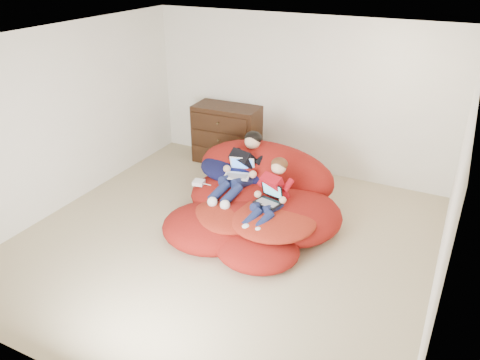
# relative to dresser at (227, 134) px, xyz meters

# --- Properties ---
(room_shell) EXTENTS (5.10, 5.10, 2.77)m
(room_shell) POSITION_rel_dresser_xyz_m (1.13, -2.21, -0.28)
(room_shell) COLOR tan
(room_shell) RESTS_ON ground
(dresser) EXTENTS (1.13, 0.64, 1.00)m
(dresser) POSITION_rel_dresser_xyz_m (0.00, 0.00, 0.00)
(dresser) COLOR black
(dresser) RESTS_ON ground
(beanbag_pile) EXTENTS (2.39, 2.40, 0.93)m
(beanbag_pile) POSITION_rel_dresser_xyz_m (1.25, -1.50, -0.22)
(beanbag_pile) COLOR maroon
(beanbag_pile) RESTS_ON ground
(cream_pillow) EXTENTS (0.42, 0.27, 0.27)m
(cream_pillow) POSITION_rel_dresser_xyz_m (0.76, -0.77, 0.12)
(cream_pillow) COLOR beige
(cream_pillow) RESTS_ON beanbag_pile
(older_boy) EXTENTS (0.43, 1.23, 0.70)m
(older_boy) POSITION_rel_dresser_xyz_m (0.97, -1.35, 0.17)
(older_boy) COLOR black
(older_boy) RESTS_ON beanbag_pile
(younger_boy) EXTENTS (0.38, 0.97, 0.67)m
(younger_boy) POSITION_rel_dresser_xyz_m (1.59, -1.79, 0.12)
(younger_boy) COLOR #B20F1A
(younger_boy) RESTS_ON beanbag_pile
(laptop_white) EXTENTS (0.39, 0.42, 0.23)m
(laptop_white) POSITION_rel_dresser_xyz_m (0.97, -1.45, 0.13)
(laptop_white) COLOR white
(laptop_white) RESTS_ON older_boy
(laptop_black) EXTENTS (0.36, 0.35, 0.23)m
(laptop_black) POSITION_rel_dresser_xyz_m (1.59, -1.84, 0.06)
(laptop_black) COLOR black
(laptop_black) RESTS_ON younger_boy
(power_adapter) EXTENTS (0.17, 0.17, 0.06)m
(power_adapter) POSITION_rel_dresser_xyz_m (0.43, -1.66, -0.08)
(power_adapter) COLOR white
(power_adapter) RESTS_ON beanbag_pile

